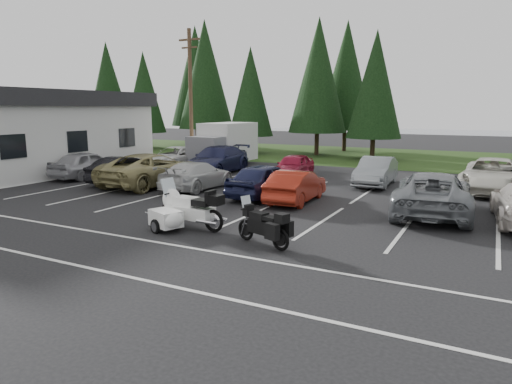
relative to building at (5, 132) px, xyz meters
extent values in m
plane|color=black|center=(18.00, -4.00, -2.45)|extent=(120.00, 120.00, 0.00)
cube|color=#1E3611|center=(18.00, 20.00, -2.45)|extent=(80.00, 16.00, 0.01)
cube|color=slate|center=(22.00, 51.00, -2.45)|extent=(70.00, 50.00, 0.02)
cylinder|color=#473321|center=(8.00, 8.00, 2.05)|extent=(0.26, 0.26, 9.00)
cube|color=#473321|center=(8.00, 8.00, 5.85)|extent=(1.60, 0.12, 0.12)
cube|color=#473321|center=(8.00, 8.00, 5.35)|extent=(1.20, 0.10, 0.10)
cube|color=silver|center=(18.00, -2.00, -2.45)|extent=(32.00, 16.00, 0.01)
cylinder|color=#332316|center=(-10.00, 18.50, -1.20)|extent=(0.36, 0.36, 2.50)
cone|color=black|center=(-10.00, 18.50, 3.79)|extent=(4.58, 4.58, 8.84)
cylinder|color=#332316|center=(-4.00, 17.20, -1.37)|extent=(0.36, 0.36, 2.16)
cone|color=black|center=(-4.00, 17.20, 2.95)|extent=(3.96, 3.96, 7.65)
cylinder|color=#332316|center=(2.00, 18.80, -1.06)|extent=(0.36, 0.36, 2.78)
cone|color=black|center=(2.00, 18.80, 4.51)|extent=(5.10, 5.10, 9.86)
cylinder|color=#332316|center=(7.50, 17.40, -1.39)|extent=(0.36, 0.36, 2.11)
cone|color=black|center=(7.50, 17.40, 2.83)|extent=(3.87, 3.87, 7.48)
cylinder|color=#332316|center=(13.00, 18.90, -1.14)|extent=(0.36, 0.36, 2.62)
cone|color=black|center=(13.00, 18.90, 4.09)|extent=(4.80, 4.80, 9.27)
cylinder|color=#332316|center=(18.00, 17.60, -1.32)|extent=(0.36, 0.36, 2.26)
cone|color=black|center=(18.00, 17.60, 3.19)|extent=(4.14, 4.14, 7.99)
cylinder|color=#332316|center=(-2.00, 23.00, -1.01)|extent=(0.36, 0.36, 2.88)
cone|color=black|center=(-2.00, 23.00, 4.75)|extent=(5.28, 5.28, 10.20)
cylinder|color=#332316|center=(14.00, 23.50, -1.09)|extent=(0.36, 0.36, 2.71)
cone|color=black|center=(14.00, 23.50, 4.33)|extent=(4.97, 4.97, 9.61)
imported|color=#A7A7AB|center=(6.01, 0.68, -1.69)|extent=(1.94, 4.52, 1.52)
imported|color=black|center=(9.22, 0.27, -1.75)|extent=(1.52, 4.26, 1.40)
imported|color=#948B56|center=(10.97, 0.35, -1.63)|extent=(2.89, 6.00, 1.65)
imported|color=silver|center=(13.61, 0.50, -1.78)|extent=(1.96, 4.66, 1.34)
imported|color=#181C3D|center=(17.44, 0.23, -1.69)|extent=(2.09, 4.55, 1.51)
imported|color=maroon|center=(19.06, -0.14, -1.78)|extent=(1.62, 4.13, 1.34)
imported|color=slate|center=(24.40, 0.08, -1.66)|extent=(3.12, 5.89, 1.58)
imported|color=white|center=(7.96, 6.21, -1.74)|extent=(2.70, 5.26, 1.42)
imported|color=#191C3F|center=(11.46, 5.68, -1.64)|extent=(2.67, 5.73, 1.62)
imported|color=maroon|center=(16.31, 6.06, -1.78)|extent=(1.83, 4.02, 1.34)
imported|color=gray|center=(21.05, 5.65, -1.73)|extent=(1.66, 4.39, 1.43)
imported|color=beige|center=(26.31, 6.21, -1.67)|extent=(2.86, 5.75, 1.57)
camera|label=1|loc=(26.25, -17.54, 1.40)|focal=32.00mm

